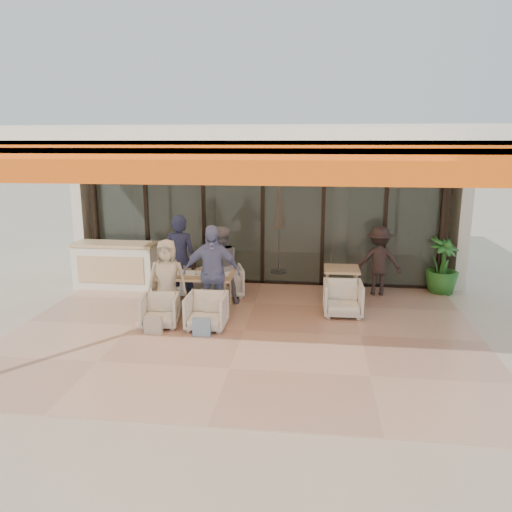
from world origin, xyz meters
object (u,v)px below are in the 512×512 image
Objects in this scene: chair_far_right at (226,280)px; potted_palm at (442,266)px; diner_periwinkle at (212,273)px; side_table at (342,273)px; diner_cream at (167,279)px; dining_table at (195,276)px; chair_far_left at (187,278)px; standing_woman at (379,261)px; diner_grey at (221,266)px; diner_navy at (180,259)px; host_counter at (116,265)px; side_chair at (343,297)px; chair_near_left at (160,309)px; chair_near_right at (206,310)px.

chair_far_right is 4.67m from potted_palm.
side_table is at bearing 17.60° from diner_periwinkle.
diner_cream is at bearing -158.32° from potted_palm.
dining_table reaches higher than chair_far_left.
potted_palm reaches higher than chair_far_left.
potted_palm is at bearing -166.44° from standing_woman.
potted_palm is (4.60, 1.26, -0.18)m from diner_grey.
diner_grey is (0.84, 0.00, -0.11)m from diner_navy.
chair_far_right is at bearing -150.64° from diner_navy.
diner_cream is (-0.84, -0.90, -0.05)m from diner_grey.
diner_periwinkle is at bearing -46.97° from dining_table.
diner_periwinkle is 2.38× the size of side_table.
host_counter reaches higher than dining_table.
diner_navy is at bearing -21.53° from diner_grey.
diner_navy is at bearing 170.76° from side_chair.
chair_near_left is (-0.41, -0.96, -0.36)m from dining_table.
side_chair is (2.41, -0.44, -0.43)m from diner_grey.
diner_grey is 2.44m from side_table.
chair_far_right is 0.99× the size of side_chair.
standing_woman is at bearing -168.21° from diner_navy.
side_table is at bearing -175.90° from diner_navy.
chair_near_right is 4.00m from standing_woman.
chair_far_left is 0.84m from chair_far_right.
standing_woman is (4.05, 0.45, 0.38)m from chair_far_left.
side_chair is at bearing 1.77° from diner_periwinkle.
diner_grey is at bearing 90.34° from chair_near_right.
chair_near_left is at bearing -179.66° from chair_near_right.
standing_woman reaches higher than potted_palm.
diner_cream is 2.00× the size of side_table.
standing_woman is at bearing 58.40° from side_chair.
chair_far_right is 2.08m from chair_near_left.
host_counter is at bearing 139.28° from chair_near_right.
diner_periwinkle is (0.84, 0.00, 0.14)m from diner_cream.
standing_woman is at bearing 171.03° from chair_far_right.
chair_near_left is 0.66m from diner_cream.
host_counter is at bearing 149.21° from dining_table.
diner_grey reaches higher than potted_palm.
host_counter is 2.48× the size of side_table.
dining_table is at bearing 114.35° from chair_near_right.
chair_near_left is 4.71m from standing_woman.
diner_periwinkle is at bearing -153.30° from side_table.
diner_cream is at bearing -45.20° from host_counter.
diner_navy is 0.85m from diner_grey.
dining_table is 1.10m from chair_near_right.
diner_periwinkle reaches higher than diner_cream.
side_table is (3.25, -0.19, 0.27)m from chair_far_left.
diner_periwinkle is at bearing 139.46° from chair_far_left.
diner_navy reaches higher than chair_near_left.
chair_near_right is (0.84, 0.00, 0.03)m from chair_near_left.
diner_periwinkle reaches higher than chair_far_right.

